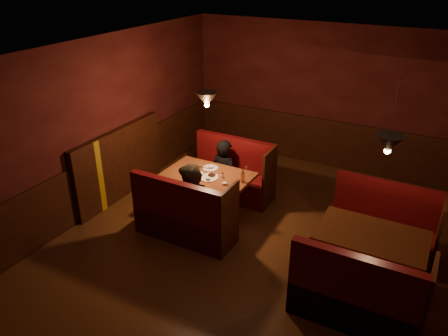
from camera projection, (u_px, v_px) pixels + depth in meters
The scene contains 9 objects.
room at pixel (244, 186), 6.25m from camera, with size 6.02×7.02×2.92m.
main_table at pixel (209, 184), 7.28m from camera, with size 1.44×0.87×1.01m.
main_bench_far at pixel (232, 177), 8.03m from camera, with size 1.58×0.57×1.08m.
main_bench_near at pixel (184, 220), 6.74m from camera, with size 1.58×0.57×1.08m.
second_table at pixel (370, 247), 5.72m from camera, with size 1.38×0.88×0.78m.
second_bench_far at pixel (382, 231), 6.46m from camera, with size 1.53×0.57×1.09m.
second_bench_near at pixel (355, 301), 5.16m from camera, with size 1.53×0.57×1.09m.
diner_a at pixel (224, 161), 7.73m from camera, with size 0.54×0.36×1.49m, color black.
diner_b at pixel (192, 193), 6.61m from camera, with size 0.77×0.60×1.58m, color #342E1F.
Camera 1 is at (2.09, -4.93, 4.03)m, focal length 35.00 mm.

